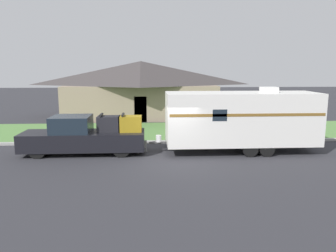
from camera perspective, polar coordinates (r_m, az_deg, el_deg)
The scene contains 7 objects.
ground_plane at distance 15.69m, azimuth 0.87°, elevation -6.04°, with size 120.00×120.00×0.00m, color #2D2D33.
curb_strip at distance 19.30m, azimuth 0.05°, elevation -2.75°, with size 80.00×0.30×0.14m.
lawn_strip at distance 22.87m, azimuth -0.49°, elevation -0.86°, with size 80.00×7.00×0.03m.
house_across_street at distance 29.64m, azimuth -4.71°, elevation 6.59°, with size 13.97×7.05×4.96m.
pickup_truck at distance 17.27m, azimuth -14.25°, elevation -1.74°, with size 6.31×1.92×2.06m.
travel_trailer at distance 17.47m, azimuth 12.63°, elevation 1.34°, with size 8.70×2.51×3.39m.
mailbox at distance 21.03m, azimuth 16.40°, elevation 0.67°, with size 0.48×0.20×1.39m.
Camera 1 is at (-1.12, -15.03, 4.35)m, focal length 35.00 mm.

